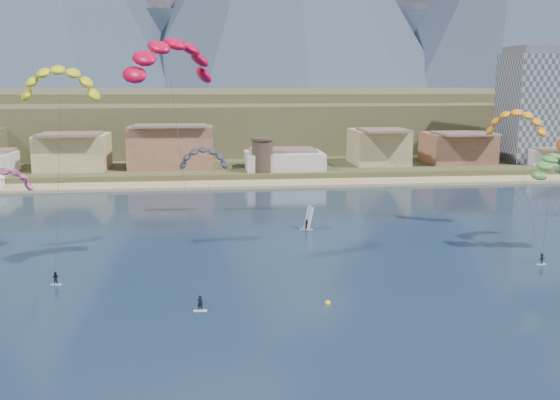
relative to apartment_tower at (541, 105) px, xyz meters
name	(u,v)px	position (x,y,z in m)	size (l,w,h in m)	color
ground	(325,394)	(-85.00, -128.00, -17.82)	(2400.00, 2400.00, 0.00)	black
beach	(245,184)	(-85.00, -22.00, -17.57)	(2200.00, 12.00, 0.90)	tan
land	(214,107)	(-85.00, 432.00, -17.82)	(2200.00, 900.00, 4.00)	brown
foothills	(278,117)	(-62.61, 104.47, -8.74)	(940.00, 210.00, 18.00)	brown
town	(83,147)	(-125.00, -6.00, -9.82)	(400.00, 24.00, 12.00)	silver
apartment_tower	(541,105)	(0.00, 0.00, 0.00)	(20.00, 16.00, 32.00)	gray
watchtower	(262,155)	(-80.00, -14.00, -11.45)	(5.82, 5.82, 8.60)	#47382D
kitesurfer_red	(170,54)	(-98.20, -94.43, 10.13)	(12.85, 19.14, 31.74)	silver
kitesurfer_yellow	(60,78)	(-113.09, -85.90, 7.20)	(10.78, 13.06, 27.89)	silver
kitesurfer_green	(551,162)	(-42.12, -83.18, -5.27)	(11.98, 15.66, 17.26)	silver
distant_kite_pink	(4,176)	(-123.50, -77.89, -6.84)	(8.86, 7.59, 14.29)	#262626
distant_kite_dark	(203,154)	(-94.57, -55.28, -6.48)	(9.42, 5.85, 14.86)	#262626
distant_kite_orange	(516,118)	(-42.68, -72.16, 0.72)	(10.50, 8.35, 21.59)	#262626
windsurfer	(307,222)	(-77.38, -70.10, -16.55)	(2.38, 2.57, 3.99)	silver
buoy	(328,303)	(-80.88, -107.05, -17.69)	(0.73, 0.73, 0.73)	yellow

